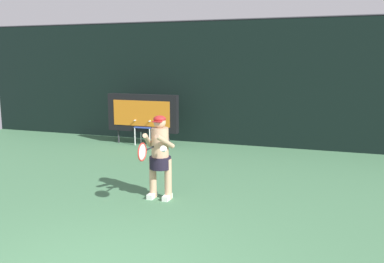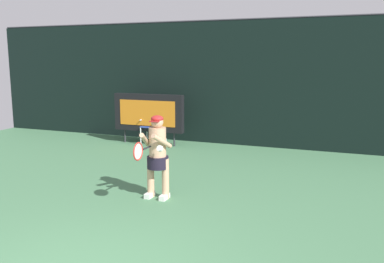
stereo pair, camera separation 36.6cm
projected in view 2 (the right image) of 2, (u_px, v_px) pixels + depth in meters
The scene contains 6 objects.
backdrop_screen at pixel (253, 84), 11.91m from camera, with size 18.00×0.12×3.66m.
scoreboard at pixel (149, 113), 12.25m from camera, with size 2.20×0.21×1.50m.
umpire_chair at pixel (152, 123), 12.38m from camera, with size 0.52×0.44×1.08m.
water_bottle at pixel (166, 143), 12.02m from camera, with size 0.07×0.07×0.27m.
tennis_player at pixel (157, 153), 7.46m from camera, with size 0.53×0.61×1.52m.
tennis_racket at pixel (139, 151), 6.89m from camera, with size 0.03×0.60×0.31m.
Camera 2 is at (2.77, -3.28, 2.50)m, focal length 38.75 mm.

